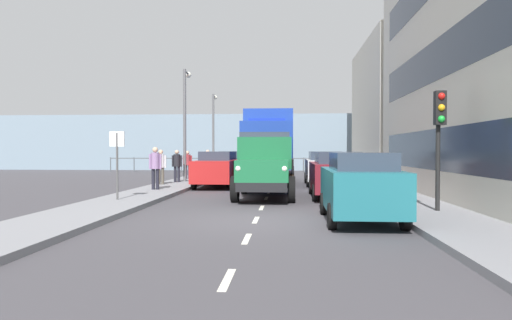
{
  "coord_description": "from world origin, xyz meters",
  "views": [
    {
      "loc": [
        -0.85,
        11.53,
        1.77
      ],
      "look_at": [
        0.73,
        -10.17,
        1.32
      ],
      "focal_mm": 32.23,
      "sensor_mm": 36.0,
      "label": 1
    }
  ],
  "objects_px": {
    "lamp_post_promenade": "(185,114)",
    "truck_vintage_green": "(265,167)",
    "car_red_oppositeside_0": "(217,169)",
    "car_maroon_kerbside_1": "(336,174)",
    "car_black_oppositeside_1": "(233,165)",
    "pedestrian_strolling": "(208,161)",
    "pedestrian_by_lamp": "(177,163)",
    "traffic_light_near": "(439,124)",
    "pedestrian_couple_a": "(187,162)",
    "lamp_post_far": "(214,125)",
    "car_teal_kerbside_near": "(360,186)",
    "lorry_cargo_blue": "(270,145)",
    "car_white_kerbside_2": "(324,168)",
    "street_sign": "(117,153)",
    "pedestrian_with_bag": "(155,164)",
    "pedestrian_couple_b": "(161,164)"
  },
  "relations": [
    {
      "from": "lamp_post_promenade",
      "to": "truck_vintage_green",
      "type": "bearing_deg",
      "value": 123.08
    },
    {
      "from": "car_red_oppositeside_0",
      "to": "lamp_post_promenade",
      "type": "bearing_deg",
      "value": -43.83
    },
    {
      "from": "car_maroon_kerbside_1",
      "to": "car_black_oppositeside_1",
      "type": "relative_size",
      "value": 1.0
    },
    {
      "from": "car_maroon_kerbside_1",
      "to": "car_black_oppositeside_1",
      "type": "distance_m",
      "value": 11.73
    },
    {
      "from": "pedestrian_strolling",
      "to": "car_maroon_kerbside_1",
      "type": "bearing_deg",
      "value": 123.31
    },
    {
      "from": "car_red_oppositeside_0",
      "to": "car_maroon_kerbside_1",
      "type": "bearing_deg",
      "value": 138.55
    },
    {
      "from": "pedestrian_by_lamp",
      "to": "traffic_light_near",
      "type": "bearing_deg",
      "value": 132.71
    },
    {
      "from": "pedestrian_couple_a",
      "to": "lamp_post_far",
      "type": "relative_size",
      "value": 0.28
    },
    {
      "from": "car_teal_kerbside_near",
      "to": "lorry_cargo_blue",
      "type": "bearing_deg",
      "value": -77.97
    },
    {
      "from": "truck_vintage_green",
      "to": "car_white_kerbside_2",
      "type": "xyz_separation_m",
      "value": [
        -2.64,
        -6.64,
        -0.28
      ]
    },
    {
      "from": "lorry_cargo_blue",
      "to": "street_sign",
      "type": "bearing_deg",
      "value": 65.31
    },
    {
      "from": "car_teal_kerbside_near",
      "to": "lamp_post_promenade",
      "type": "xyz_separation_m",
      "value": [
        7.22,
        -12.34,
        2.8
      ]
    },
    {
      "from": "car_maroon_kerbside_1",
      "to": "street_sign",
      "type": "bearing_deg",
      "value": 19.14
    },
    {
      "from": "pedestrian_with_bag",
      "to": "street_sign",
      "type": "relative_size",
      "value": 0.78
    },
    {
      "from": "truck_vintage_green",
      "to": "car_maroon_kerbside_1",
      "type": "xyz_separation_m",
      "value": [
        -2.64,
        -0.49,
        -0.28
      ]
    },
    {
      "from": "lorry_cargo_blue",
      "to": "pedestrian_couple_a",
      "type": "relative_size",
      "value": 5.13
    },
    {
      "from": "pedestrian_with_bag",
      "to": "pedestrian_by_lamp",
      "type": "bearing_deg",
      "value": -87.58
    },
    {
      "from": "pedestrian_couple_b",
      "to": "traffic_light_near",
      "type": "height_order",
      "value": "traffic_light_near"
    },
    {
      "from": "lorry_cargo_blue",
      "to": "pedestrian_strolling",
      "type": "xyz_separation_m",
      "value": [
        3.87,
        -2.75,
        -0.95
      ]
    },
    {
      "from": "car_teal_kerbside_near",
      "to": "traffic_light_near",
      "type": "distance_m",
      "value": 2.92
    },
    {
      "from": "pedestrian_couple_a",
      "to": "lamp_post_far",
      "type": "distance_m",
      "value": 8.2
    },
    {
      "from": "lorry_cargo_blue",
      "to": "pedestrian_couple_b",
      "type": "bearing_deg",
      "value": 33.12
    },
    {
      "from": "car_red_oppositeside_0",
      "to": "car_black_oppositeside_1",
      "type": "xyz_separation_m",
      "value": [
        0.0,
        -5.9,
        -0.0
      ]
    },
    {
      "from": "car_white_kerbside_2",
      "to": "traffic_light_near",
      "type": "height_order",
      "value": "traffic_light_near"
    },
    {
      "from": "pedestrian_strolling",
      "to": "traffic_light_near",
      "type": "relative_size",
      "value": 0.52
    },
    {
      "from": "car_red_oppositeside_0",
      "to": "traffic_light_near",
      "type": "relative_size",
      "value": 1.46
    },
    {
      "from": "pedestrian_couple_b",
      "to": "street_sign",
      "type": "height_order",
      "value": "street_sign"
    },
    {
      "from": "pedestrian_with_bag",
      "to": "pedestrian_strolling",
      "type": "relative_size",
      "value": 1.06
    },
    {
      "from": "car_red_oppositeside_0",
      "to": "pedestrian_couple_b",
      "type": "bearing_deg",
      "value": 10.0
    },
    {
      "from": "car_red_oppositeside_0",
      "to": "car_white_kerbside_2",
      "type": "bearing_deg",
      "value": -163.52
    },
    {
      "from": "car_black_oppositeside_1",
      "to": "pedestrian_couple_a",
      "type": "relative_size",
      "value": 2.76
    },
    {
      "from": "lorry_cargo_blue",
      "to": "car_teal_kerbside_near",
      "type": "bearing_deg",
      "value": 102.03
    },
    {
      "from": "lorry_cargo_blue",
      "to": "pedestrian_with_bag",
      "type": "height_order",
      "value": "lorry_cargo_blue"
    },
    {
      "from": "car_white_kerbside_2",
      "to": "pedestrian_by_lamp",
      "type": "xyz_separation_m",
      "value": [
        7.49,
        0.39,
        0.22
      ]
    },
    {
      "from": "truck_vintage_green",
      "to": "car_white_kerbside_2",
      "type": "bearing_deg",
      "value": -111.7
    },
    {
      "from": "pedestrian_couple_a",
      "to": "car_red_oppositeside_0",
      "type": "bearing_deg",
      "value": 120.83
    },
    {
      "from": "car_maroon_kerbside_1",
      "to": "car_red_oppositeside_0",
      "type": "bearing_deg",
      "value": -41.45
    },
    {
      "from": "pedestrian_with_bag",
      "to": "lamp_post_far",
      "type": "xyz_separation_m",
      "value": [
        0.04,
        -15.0,
        2.45
      ]
    },
    {
      "from": "car_maroon_kerbside_1",
      "to": "car_white_kerbside_2",
      "type": "distance_m",
      "value": 6.15
    },
    {
      "from": "car_maroon_kerbside_1",
      "to": "lamp_post_far",
      "type": "bearing_deg",
      "value": -65.8
    },
    {
      "from": "car_red_oppositeside_0",
      "to": "lamp_post_promenade",
      "type": "height_order",
      "value": "lamp_post_promenade"
    },
    {
      "from": "pedestrian_with_bag",
      "to": "pedestrian_couple_b",
      "type": "bearing_deg",
      "value": -78.58
    },
    {
      "from": "truck_vintage_green",
      "to": "car_black_oppositeside_1",
      "type": "bearing_deg",
      "value": -76.84
    },
    {
      "from": "traffic_light_near",
      "to": "pedestrian_by_lamp",
      "type": "bearing_deg",
      "value": -47.29
    },
    {
      "from": "car_white_kerbside_2",
      "to": "lamp_post_promenade",
      "type": "relative_size",
      "value": 0.73
    },
    {
      "from": "pedestrian_strolling",
      "to": "lamp_post_promenade",
      "type": "bearing_deg",
      "value": 81.78
    },
    {
      "from": "car_maroon_kerbside_1",
      "to": "car_black_oppositeside_1",
      "type": "bearing_deg",
      "value": -63.6
    },
    {
      "from": "traffic_light_near",
      "to": "pedestrian_with_bag",
      "type": "bearing_deg",
      "value": -32.65
    },
    {
      "from": "pedestrian_couple_a",
      "to": "lamp_post_promenade",
      "type": "bearing_deg",
      "value": 99.84
    },
    {
      "from": "pedestrian_with_bag",
      "to": "pedestrian_by_lamp",
      "type": "xyz_separation_m",
      "value": [
        0.19,
        -4.42,
        -0.08
      ]
    }
  ]
}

